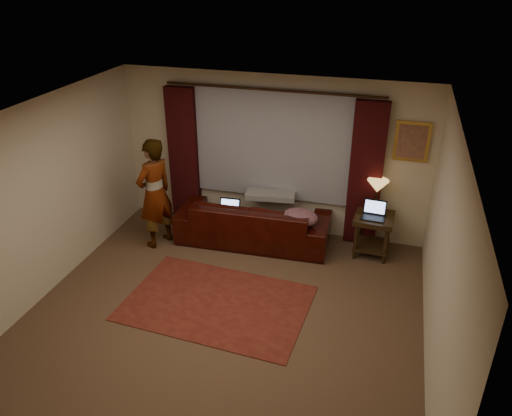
# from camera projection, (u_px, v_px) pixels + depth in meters

# --- Properties ---
(floor) EXTENTS (5.00, 5.00, 0.01)m
(floor) POSITION_uv_depth(u_px,v_px,m) (223.00, 316.00, 6.46)
(floor) COLOR brown
(floor) RESTS_ON ground
(ceiling) EXTENTS (5.00, 5.00, 0.02)m
(ceiling) POSITION_uv_depth(u_px,v_px,m) (216.00, 122.00, 5.28)
(ceiling) COLOR silver
(ceiling) RESTS_ON ground
(wall_back) EXTENTS (5.00, 0.02, 2.60)m
(wall_back) POSITION_uv_depth(u_px,v_px,m) (272.00, 155.00, 8.01)
(wall_back) COLOR beige
(wall_back) RESTS_ON ground
(wall_front) EXTENTS (5.00, 0.02, 2.60)m
(wall_front) POSITION_uv_depth(u_px,v_px,m) (106.00, 386.00, 3.73)
(wall_front) COLOR beige
(wall_front) RESTS_ON ground
(wall_left) EXTENTS (0.02, 5.00, 2.60)m
(wall_left) POSITION_uv_depth(u_px,v_px,m) (39.00, 203.00, 6.49)
(wall_left) COLOR beige
(wall_left) RESTS_ON ground
(wall_right) EXTENTS (0.02, 5.00, 2.60)m
(wall_right) POSITION_uv_depth(u_px,v_px,m) (443.00, 261.00, 5.25)
(wall_right) COLOR beige
(wall_right) RESTS_ON ground
(sheer_curtain) EXTENTS (2.50, 0.05, 1.80)m
(sheer_curtain) POSITION_uv_depth(u_px,v_px,m) (272.00, 145.00, 7.87)
(sheer_curtain) COLOR gray
(sheer_curtain) RESTS_ON wall_back
(drape_left) EXTENTS (0.50, 0.14, 2.30)m
(drape_left) POSITION_uv_depth(u_px,v_px,m) (184.00, 155.00, 8.34)
(drape_left) COLOR black
(drape_left) RESTS_ON floor
(drape_right) EXTENTS (0.50, 0.14, 2.30)m
(drape_right) POSITION_uv_depth(u_px,v_px,m) (366.00, 175.00, 7.60)
(drape_right) COLOR black
(drape_right) RESTS_ON floor
(curtain_rod) EXTENTS (0.04, 0.04, 3.40)m
(curtain_rod) POSITION_uv_depth(u_px,v_px,m) (272.00, 90.00, 7.43)
(curtain_rod) COLOR #311D0F
(curtain_rod) RESTS_ON wall_back
(picture_frame) EXTENTS (0.50, 0.04, 0.60)m
(picture_frame) POSITION_uv_depth(u_px,v_px,m) (412.00, 141.00, 7.26)
(picture_frame) COLOR gold
(picture_frame) RESTS_ON wall_back
(sofa) EXTENTS (2.47, 1.15, 0.98)m
(sofa) POSITION_uv_depth(u_px,v_px,m) (253.00, 214.00, 7.95)
(sofa) COLOR black
(sofa) RESTS_ON floor
(throw_blanket) EXTENTS (0.83, 0.41, 0.09)m
(throw_blanket) POSITION_uv_depth(u_px,v_px,m) (271.00, 180.00, 7.92)
(throw_blanket) COLOR gray
(throw_blanket) RESTS_ON sofa
(clothing_pile) EXTENTS (0.59, 0.47, 0.24)m
(clothing_pile) POSITION_uv_depth(u_px,v_px,m) (299.00, 218.00, 7.58)
(clothing_pile) COLOR #744752
(clothing_pile) RESTS_ON sofa
(laptop_sofa) EXTENTS (0.35, 0.38, 0.24)m
(laptop_sofa) POSITION_uv_depth(u_px,v_px,m) (228.00, 209.00, 7.84)
(laptop_sofa) COLOR black
(laptop_sofa) RESTS_ON sofa
(area_rug) EXTENTS (2.49, 1.74, 0.01)m
(area_rug) POSITION_uv_depth(u_px,v_px,m) (217.00, 303.00, 6.70)
(area_rug) COLOR maroon
(area_rug) RESTS_ON floor
(end_table) EXTENTS (0.60, 0.60, 0.67)m
(end_table) POSITION_uv_depth(u_px,v_px,m) (372.00, 235.00, 7.66)
(end_table) COLOR black
(end_table) RESTS_ON floor
(tiffany_lamp) EXTENTS (0.36, 0.36, 0.51)m
(tiffany_lamp) POSITION_uv_depth(u_px,v_px,m) (376.00, 196.00, 7.54)
(tiffany_lamp) COLOR olive
(tiffany_lamp) RESTS_ON end_table
(laptop_table) EXTENTS (0.36, 0.39, 0.25)m
(laptop_table) POSITION_uv_depth(u_px,v_px,m) (374.00, 211.00, 7.40)
(laptop_table) COLOR black
(laptop_table) RESTS_ON end_table
(person) EXTENTS (0.68, 0.68, 1.77)m
(person) POSITION_uv_depth(u_px,v_px,m) (155.00, 194.00, 7.70)
(person) COLOR gray
(person) RESTS_ON floor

